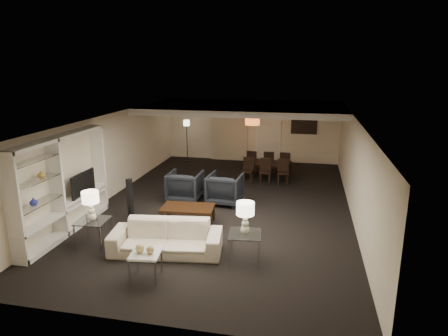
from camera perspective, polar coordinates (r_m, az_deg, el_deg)
floor at (r=11.49m, az=0.00°, el=-5.31°), size 11.00×11.00×0.00m
ceiling at (r=10.88m, az=0.00°, el=7.14°), size 7.00×11.00×0.02m
wall_back at (r=16.43m, az=3.96°, el=5.35°), size 7.00×0.02×2.50m
wall_front at (r=6.16m, az=-10.81°, el=-11.65°), size 7.00×0.02×2.50m
wall_left at (r=12.31m, az=-16.16°, el=1.54°), size 0.02×11.00×2.50m
wall_right at (r=10.98m, az=18.18°, el=-0.21°), size 0.02×11.00×2.50m
ceiling_soffit at (r=14.31m, az=2.91°, el=8.60°), size 7.00×4.00×0.20m
curtains at (r=16.51m, az=0.81°, el=5.26°), size 1.50×0.12×2.40m
door at (r=16.36m, az=6.37°, el=4.54°), size 0.90×0.05×2.10m
painting at (r=16.20m, az=11.38°, el=6.03°), size 0.95×0.04×0.65m
media_unit at (r=10.08m, az=-22.00°, el=-2.32°), size 0.38×3.40×2.35m
pendant_light at (r=14.33m, az=4.08°, el=6.65°), size 0.52×0.52×0.24m
sofa at (r=8.72m, az=-8.28°, el=-9.84°), size 2.46×1.22×0.69m
coffee_table at (r=10.16m, az=-5.17°, el=-6.76°), size 1.35×0.85×0.46m
armchair_left at (r=11.79m, az=-5.58°, el=-2.60°), size 0.94×0.97×0.88m
armchair_right at (r=11.50m, az=0.14°, el=-2.99°), size 1.01×1.03×0.88m
side_table_left at (r=9.43m, az=-18.14°, el=-8.80°), size 0.69×0.69×0.60m
side_table_right at (r=8.35m, az=2.99°, el=-11.21°), size 0.71×0.71×0.60m
table_lamp_left at (r=9.20m, az=-18.46°, el=-5.16°), size 0.40×0.40×0.67m
table_lamp_right at (r=8.09m, az=3.05°, el=-7.16°), size 0.41×0.41×0.67m
marble_table at (r=7.84m, az=-11.06°, el=-13.57°), size 0.60×0.60×0.54m
gold_gourd_a at (r=7.72m, az=-11.89°, el=-11.14°), size 0.17×0.17×0.17m
gold_gourd_b at (r=7.65m, az=-10.49°, el=-11.40°), size 0.15×0.15×0.15m
television at (r=10.60m, az=-19.96°, el=-2.07°), size 1.00×0.13×0.58m
vase_blue at (r=9.28m, az=-25.57°, el=-4.34°), size 0.17×0.17×0.18m
vase_amber at (r=9.40m, az=-24.68°, el=-0.82°), size 0.17×0.17×0.17m
floor_speaker at (r=10.62m, az=-13.27°, el=-4.34°), size 0.14×0.14×1.09m
dining_table at (r=14.12m, az=6.17°, el=-0.32°), size 1.68×1.04×0.57m
chair_nl at (r=13.53m, az=3.37°, el=-0.33°), size 0.42×0.42×0.84m
chair_nm at (r=13.46m, az=5.90°, el=-0.47°), size 0.40×0.40×0.84m
chair_nr at (r=13.41m, az=8.45°, el=-0.61°), size 0.42×0.42×0.84m
chair_fl at (r=14.77m, az=4.13°, el=0.97°), size 0.44×0.44×0.84m
chair_fm at (r=14.71m, az=6.44°, el=0.85°), size 0.40×0.40×0.84m
chair_fr at (r=14.67m, az=8.77°, el=0.73°), size 0.43×0.43×0.84m
floor_lamp at (r=16.38m, az=-5.31°, el=3.87°), size 0.33×0.33×1.70m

